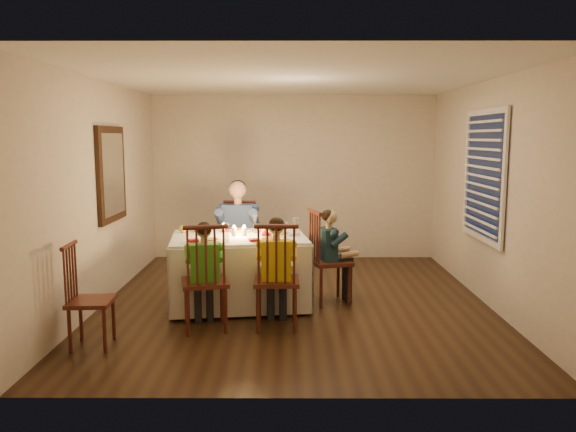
{
  "coord_description": "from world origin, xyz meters",
  "views": [
    {
      "loc": [
        -0.06,
        -6.48,
        1.94
      ],
      "look_at": [
        -0.08,
        0.15,
        1.01
      ],
      "focal_mm": 35.0,
      "sensor_mm": 36.0,
      "label": 1
    }
  ],
  "objects_px": {
    "dining_table": "(239,256)",
    "child_yellow": "(277,327)",
    "child_teal": "(330,302)",
    "chair_end": "(330,302)",
    "chair_extra": "(93,346)",
    "serving_bowl": "(200,229)",
    "chair_adult": "(239,285)",
    "chair_near_left": "(206,329)",
    "child_green": "(206,329)",
    "adult": "(239,285)",
    "chair_near_right": "(277,327)"
  },
  "relations": [
    {
      "from": "chair_end",
      "to": "chair_extra",
      "type": "xyz_separation_m",
      "value": [
        -2.32,
        -1.45,
        0.0
      ]
    },
    {
      "from": "chair_near_left",
      "to": "serving_bowl",
      "type": "distance_m",
      "value": 1.45
    },
    {
      "from": "chair_end",
      "to": "child_yellow",
      "type": "relative_size",
      "value": 0.96
    },
    {
      "from": "dining_table",
      "to": "serving_bowl",
      "type": "xyz_separation_m",
      "value": [
        -0.5,
        0.3,
        0.26
      ]
    },
    {
      "from": "child_teal",
      "to": "chair_near_left",
      "type": "bearing_deg",
      "value": 109.98
    },
    {
      "from": "chair_end",
      "to": "child_yellow",
      "type": "distance_m",
      "value": 1.09
    },
    {
      "from": "chair_extra",
      "to": "child_green",
      "type": "height_order",
      "value": "child_green"
    },
    {
      "from": "chair_extra",
      "to": "child_teal",
      "type": "xyz_separation_m",
      "value": [
        2.32,
        1.45,
        0.0
      ]
    },
    {
      "from": "dining_table",
      "to": "child_yellow",
      "type": "height_order",
      "value": "dining_table"
    },
    {
      "from": "child_green",
      "to": "serving_bowl",
      "type": "xyz_separation_m",
      "value": [
        -0.23,
        1.16,
        0.84
      ]
    },
    {
      "from": "chair_near_left",
      "to": "child_yellow",
      "type": "relative_size",
      "value": 0.96
    },
    {
      "from": "child_yellow",
      "to": "dining_table",
      "type": "bearing_deg",
      "value": -61.45
    },
    {
      "from": "chair_adult",
      "to": "chair_end",
      "type": "xyz_separation_m",
      "value": [
        1.15,
        -0.76,
        0.0
      ]
    },
    {
      "from": "chair_near_right",
      "to": "child_teal",
      "type": "relative_size",
      "value": 1.0
    },
    {
      "from": "dining_table",
      "to": "serving_bowl",
      "type": "distance_m",
      "value": 0.64
    },
    {
      "from": "chair_adult",
      "to": "chair_near_right",
      "type": "height_order",
      "value": "same"
    },
    {
      "from": "chair_adult",
      "to": "chair_extra",
      "type": "height_order",
      "value": "chair_adult"
    },
    {
      "from": "dining_table",
      "to": "chair_near_left",
      "type": "relative_size",
      "value": 1.53
    },
    {
      "from": "chair_extra",
      "to": "child_green",
      "type": "xyz_separation_m",
      "value": [
        0.98,
        0.49,
        0.0
      ]
    },
    {
      "from": "chair_near_left",
      "to": "chair_near_right",
      "type": "xyz_separation_m",
      "value": [
        0.72,
        0.05,
        0.0
      ]
    },
    {
      "from": "chair_near_right",
      "to": "chair_extra",
      "type": "xyz_separation_m",
      "value": [
        -1.71,
        -0.54,
        0.0
      ]
    },
    {
      "from": "adult",
      "to": "child_yellow",
      "type": "xyz_separation_m",
      "value": [
        0.54,
        -1.66,
        0.0
      ]
    },
    {
      "from": "dining_table",
      "to": "chair_adult",
      "type": "height_order",
      "value": "dining_table"
    },
    {
      "from": "child_yellow",
      "to": "serving_bowl",
      "type": "relative_size",
      "value": 5.37
    },
    {
      "from": "chair_end",
      "to": "chair_extra",
      "type": "bearing_deg",
      "value": 106.27
    },
    {
      "from": "adult",
      "to": "child_green",
      "type": "relative_size",
      "value": 1.25
    },
    {
      "from": "chair_adult",
      "to": "adult",
      "type": "xyz_separation_m",
      "value": [
        0.0,
        0.0,
        0.0
      ]
    },
    {
      "from": "serving_bowl",
      "to": "child_green",
      "type": "bearing_deg",
      "value": -78.97
    },
    {
      "from": "chair_extra",
      "to": "serving_bowl",
      "type": "xyz_separation_m",
      "value": [
        0.76,
        1.65,
        0.84
      ]
    },
    {
      "from": "chair_near_left",
      "to": "serving_bowl",
      "type": "height_order",
      "value": "serving_bowl"
    },
    {
      "from": "dining_table",
      "to": "child_yellow",
      "type": "bearing_deg",
      "value": -68.41
    },
    {
      "from": "dining_table",
      "to": "child_green",
      "type": "distance_m",
      "value": 1.07
    },
    {
      "from": "dining_table",
      "to": "chair_near_left",
      "type": "distance_m",
      "value": 1.07
    },
    {
      "from": "child_yellow",
      "to": "child_teal",
      "type": "height_order",
      "value": "child_yellow"
    },
    {
      "from": "child_teal",
      "to": "chair_end",
      "type": "bearing_deg",
      "value": -15.72
    },
    {
      "from": "child_yellow",
      "to": "child_teal",
      "type": "xyz_separation_m",
      "value": [
        0.61,
        0.91,
        0.0
      ]
    },
    {
      "from": "adult",
      "to": "child_teal",
      "type": "distance_m",
      "value": 1.38
    },
    {
      "from": "chair_near_right",
      "to": "child_teal",
      "type": "bearing_deg",
      "value": -124.81
    },
    {
      "from": "chair_extra",
      "to": "child_yellow",
      "type": "height_order",
      "value": "child_yellow"
    },
    {
      "from": "child_green",
      "to": "chair_near_left",
      "type": "bearing_deg",
      "value": 180.0
    },
    {
      "from": "dining_table",
      "to": "chair_adult",
      "type": "relative_size",
      "value": 1.53
    },
    {
      "from": "chair_end",
      "to": "child_teal",
      "type": "height_order",
      "value": "same"
    },
    {
      "from": "chair_near_left",
      "to": "child_green",
      "type": "distance_m",
      "value": 0.0
    },
    {
      "from": "dining_table",
      "to": "chair_end",
      "type": "relative_size",
      "value": 1.53
    },
    {
      "from": "chair_extra",
      "to": "child_teal",
      "type": "distance_m",
      "value": 2.73
    },
    {
      "from": "chair_adult",
      "to": "chair_extra",
      "type": "bearing_deg",
      "value": -116.05
    },
    {
      "from": "dining_table",
      "to": "child_green",
      "type": "height_order",
      "value": "dining_table"
    },
    {
      "from": "dining_table",
      "to": "chair_extra",
      "type": "distance_m",
      "value": 1.93
    },
    {
      "from": "child_yellow",
      "to": "child_teal",
      "type": "bearing_deg",
      "value": -124.81
    },
    {
      "from": "adult",
      "to": "child_green",
      "type": "height_order",
      "value": "adult"
    }
  ]
}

